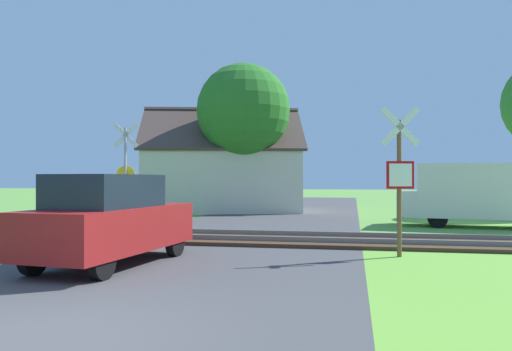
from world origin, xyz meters
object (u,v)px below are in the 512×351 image
object	(u,v)px
parked_car	(111,220)
house	(222,177)
mail_truck	(475,192)
tree_center	(243,111)
stop_sign_near	(400,174)
crossing_sign_far	(125,169)

from	to	relation	value
parked_car	house	bearing A→B (deg)	103.81
house	mail_truck	distance (m)	13.42
tree_center	parked_car	xyz separation A→B (m)	(0.67, -14.99, -4.20)
stop_sign_near	mail_truck	distance (m)	8.24
stop_sign_near	house	world-z (taller)	house
crossing_sign_far	stop_sign_near	bearing A→B (deg)	-40.33
crossing_sign_far	parked_car	world-z (taller)	crossing_sign_far
crossing_sign_far	parked_car	size ratio (longest dim) A/B	0.87
mail_truck	parked_car	distance (m)	13.18
crossing_sign_far	house	bearing A→B (deg)	74.17
crossing_sign_far	tree_center	world-z (taller)	tree_center
tree_center	mail_truck	xyz separation A→B (m)	(9.58, -5.29, -3.86)
stop_sign_near	house	distance (m)	16.90
stop_sign_near	mail_truck	bearing A→B (deg)	-126.15
crossing_sign_far	mail_truck	bearing A→B (deg)	1.76
house	tree_center	size ratio (longest dim) A/B	1.30
crossing_sign_far	mail_truck	xyz separation A→B (m)	(11.85, 2.98, -0.79)
stop_sign_near	house	xyz separation A→B (m)	(-7.98, 14.90, -0.00)
crossing_sign_far	house	distance (m)	10.35
crossing_sign_far	house	xyz separation A→B (m)	(0.63, 10.33, -0.23)
stop_sign_near	mail_truck	size ratio (longest dim) A/B	0.64
stop_sign_near	tree_center	size ratio (longest dim) A/B	0.44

